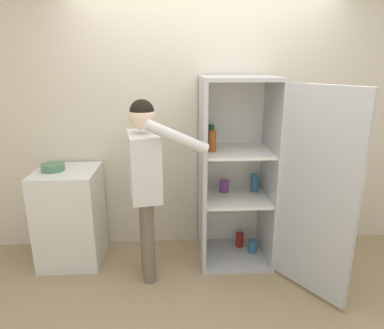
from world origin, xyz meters
The scene contains 6 objects.
ground_plane centered at (0.00, 0.00, 0.00)m, with size 12.00×12.00×0.00m, color tan.
wall_back centered at (0.00, 0.98, 1.27)m, with size 7.00×0.06×2.55m.
refrigerator centered at (0.40, 0.53, 0.87)m, with size 1.08×1.19×1.76m.
person centered at (-0.55, 0.33, 1.01)m, with size 0.69×0.56×1.60m.
counter centered at (-1.31, 0.65, 0.46)m, with size 0.56×0.56×0.92m.
bowl centered at (-1.42, 0.65, 0.95)m, with size 0.21×0.21×0.07m.
Camera 1 is at (-0.31, -2.40, 1.88)m, focal length 32.00 mm.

